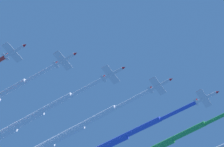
{
  "coord_description": "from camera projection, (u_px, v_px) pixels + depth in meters",
  "views": [
    {
      "loc": [
        54.66,
        84.99,
        43.35
      ],
      "look_at": [
        0.0,
        0.0,
        194.16
      ],
      "focal_mm": 80.94,
      "sensor_mm": 36.0,
      "label": 1
    }
  ],
  "objects": [
    {
      "name": "jet_starboard_mid",
      "position": [
        26.0,
        121.0,
        193.3
      ],
      "size": [
        30.4,
        61.72,
        3.72
      ],
      "color": "silver"
    },
    {
      "name": "jet_starboard_inner",
      "position": [
        108.0,
        145.0,
        198.14
      ],
      "size": [
        32.88,
        66.09,
        3.72
      ],
      "color": "silver"
    },
    {
      "name": "jet_port_mid",
      "position": [
        64.0,
        135.0,
        196.87
      ],
      "size": [
        32.09,
        66.89,
        3.66
      ],
      "color": "silver"
    }
  ]
}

